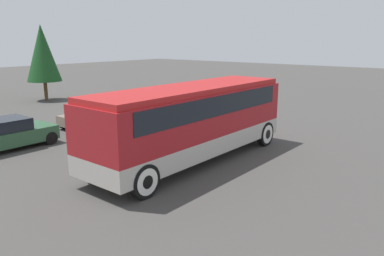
# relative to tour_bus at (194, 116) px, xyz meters

# --- Properties ---
(ground_plane) EXTENTS (120.00, 120.00, 0.00)m
(ground_plane) POSITION_rel_tour_bus_xyz_m (-0.10, -0.00, -1.85)
(ground_plane) COLOR #423F3D
(tour_bus) EXTENTS (9.68, 2.68, 3.06)m
(tour_bus) POSITION_rel_tour_bus_xyz_m (0.00, 0.00, 0.00)
(tour_bus) COLOR #B7B2A8
(tour_bus) RESTS_ON ground_plane
(parked_car_near) EXTENTS (4.22, 1.91, 1.39)m
(parked_car_near) POSITION_rel_tour_bus_xyz_m (-4.09, 7.57, -1.16)
(parked_car_near) COLOR #2D5638
(parked_car_near) RESTS_ON ground_plane
(parked_car_mid) EXTENTS (4.22, 1.96, 1.34)m
(parked_car_mid) POSITION_rel_tour_bus_xyz_m (1.45, 8.23, -1.19)
(parked_car_mid) COLOR #7A6B5B
(parked_car_mid) RESTS_ON ground_plane
(parked_car_far) EXTENTS (4.29, 1.87, 1.26)m
(parked_car_far) POSITION_rel_tour_bus_xyz_m (5.02, 5.05, -1.21)
(parked_car_far) COLOR navy
(parked_car_far) RESTS_ON ground_plane
(tree_right) EXTENTS (2.69, 2.69, 6.01)m
(tree_right) POSITION_rel_tour_bus_xyz_m (4.56, 19.14, 1.92)
(tree_right) COLOR brown
(tree_right) RESTS_ON ground_plane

